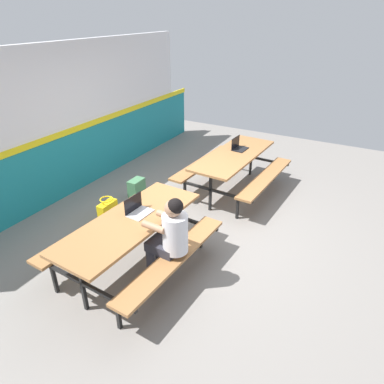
# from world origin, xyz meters

# --- Properties ---
(ground_plane) EXTENTS (10.00, 10.00, 0.02)m
(ground_plane) POSITION_xyz_m (0.00, 0.00, -0.01)
(ground_plane) COLOR gray
(accent_backdrop) EXTENTS (8.00, 0.14, 2.60)m
(accent_backdrop) POSITION_xyz_m (0.00, 2.64, 1.25)
(accent_backdrop) COLOR teal
(accent_backdrop) RESTS_ON ground
(picnic_table_left) EXTENTS (2.10, 1.66, 0.74)m
(picnic_table_left) POSITION_xyz_m (-1.34, 0.27, 0.58)
(picnic_table_left) COLOR #9E6B3D
(picnic_table_left) RESTS_ON ground
(picnic_table_right) EXTENTS (2.10, 1.66, 0.74)m
(picnic_table_right) POSITION_xyz_m (1.34, 0.01, 0.58)
(picnic_table_right) COLOR #9E6B3D
(picnic_table_right) RESTS_ON ground
(student_nearer) EXTENTS (0.38, 0.53, 1.21)m
(student_nearer) POSITION_xyz_m (-1.32, -0.29, 0.71)
(student_nearer) COLOR #2D2D38
(student_nearer) RESTS_ON ground
(laptop_silver) EXTENTS (0.33, 0.24, 0.22)m
(laptop_silver) POSITION_xyz_m (-1.15, 0.30, 0.79)
(laptop_silver) COLOR silver
(laptop_silver) RESTS_ON picnic_table_left
(laptop_dark) EXTENTS (0.33, 0.24, 0.22)m
(laptop_dark) POSITION_xyz_m (1.60, 0.03, 0.79)
(laptop_dark) COLOR black
(laptop_dark) RESTS_ON picnic_table_right
(backpack_dark) EXTENTS (0.30, 0.22, 0.44)m
(backpack_dark) POSITION_xyz_m (0.11, 1.31, 0.22)
(backpack_dark) COLOR #3F724C
(backpack_dark) RESTS_ON ground
(tote_bag_bright) EXTENTS (0.34, 0.21, 0.43)m
(tote_bag_bright) POSITION_xyz_m (-0.64, 1.31, 0.19)
(tote_bag_bright) COLOR yellow
(tote_bag_bright) RESTS_ON ground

